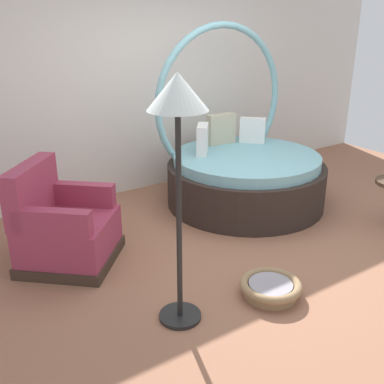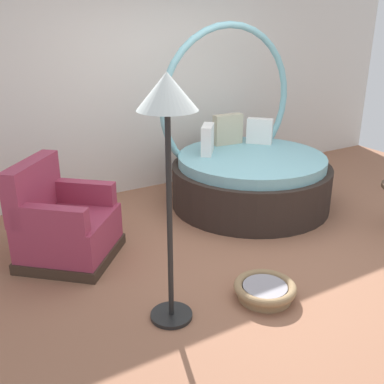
% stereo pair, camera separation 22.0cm
% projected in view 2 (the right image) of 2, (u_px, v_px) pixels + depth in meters
% --- Properties ---
extents(ground_plane, '(8.00, 8.00, 0.02)m').
position_uv_depth(ground_plane, '(248.00, 245.00, 4.51)').
color(ground_plane, '#936047').
extents(back_wall, '(8.00, 0.12, 2.74)m').
position_uv_depth(back_wall, '(153.00, 82.00, 5.68)').
color(back_wall, silver).
rests_on(back_wall, ground_plane).
extents(round_daybed, '(1.89, 1.89, 2.10)m').
position_uv_depth(round_daybed, '(248.00, 171.00, 5.39)').
color(round_daybed, '#2D231E').
rests_on(round_daybed, ground_plane).
extents(red_armchair, '(1.13, 1.13, 0.94)m').
position_uv_depth(red_armchair, '(63.00, 226.00, 4.15)').
color(red_armchair, '#38281E').
rests_on(red_armchair, ground_plane).
extents(pet_basket, '(0.51, 0.51, 0.13)m').
position_uv_depth(pet_basket, '(265.00, 290.00, 3.63)').
color(pet_basket, '#8E704C').
rests_on(pet_basket, ground_plane).
extents(floor_lamp, '(0.40, 0.40, 1.82)m').
position_uv_depth(floor_lamp, '(168.00, 118.00, 2.86)').
color(floor_lamp, black).
rests_on(floor_lamp, ground_plane).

